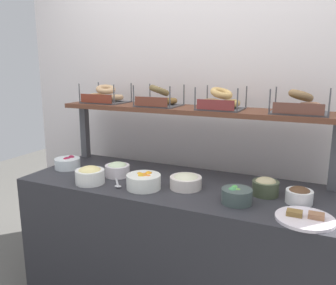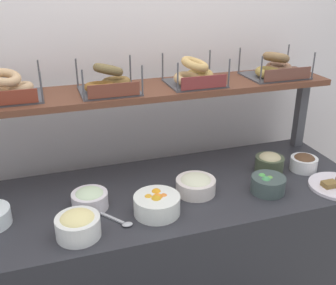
% 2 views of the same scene
% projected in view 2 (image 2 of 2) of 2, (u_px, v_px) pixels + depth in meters
% --- Properties ---
extents(back_wall, '(3.06, 0.06, 2.40)m').
position_uv_depth(back_wall, '(140.00, 87.00, 2.25)').
color(back_wall, white).
rests_on(back_wall, ground_plane).
extents(deli_counter, '(1.86, 0.70, 0.85)m').
position_uv_depth(deli_counter, '(171.00, 262.00, 2.09)').
color(deli_counter, '#2D2D33').
rests_on(deli_counter, ground_plane).
extents(shelf_riser_right, '(0.05, 0.05, 0.40)m').
position_uv_depth(shelf_riser_right, '(300.00, 113.00, 2.32)').
color(shelf_riser_right, '#4C4C51').
rests_on(shelf_riser_right, deli_counter).
extents(upper_shelf, '(1.82, 0.32, 0.03)m').
position_uv_depth(upper_shelf, '(154.00, 90.00, 1.98)').
color(upper_shelf, brown).
rests_on(upper_shelf, shelf_riser_left).
extents(bowl_potato_salad, '(0.18, 0.18, 0.09)m').
position_uv_depth(bowl_potato_salad, '(196.00, 185.00, 1.88)').
color(bowl_potato_salad, white).
rests_on(bowl_potato_salad, deli_counter).
extents(bowl_fruit_salad, '(0.20, 0.20, 0.10)m').
position_uv_depth(bowl_fruit_salad, '(157.00, 204.00, 1.72)').
color(bowl_fruit_salad, white).
rests_on(bowl_fruit_salad, deli_counter).
extents(bowl_hummus, '(0.14, 0.14, 0.10)m').
position_uv_depth(bowl_hummus, '(269.00, 162.00, 2.07)').
color(bowl_hummus, '#465038').
rests_on(bowl_hummus, deli_counter).
extents(bowl_scallion_spread, '(0.16, 0.16, 0.09)m').
position_uv_depth(bowl_scallion_spread, '(90.00, 199.00, 1.76)').
color(bowl_scallion_spread, white).
rests_on(bowl_scallion_spread, deli_counter).
extents(bowl_veggie_mix, '(0.16, 0.16, 0.09)m').
position_uv_depth(bowl_veggie_mix, '(268.00, 184.00, 1.88)').
color(bowl_veggie_mix, '#42524E').
rests_on(bowl_veggie_mix, deli_counter).
extents(bowl_chocolate_spread, '(0.14, 0.14, 0.09)m').
position_uv_depth(bowl_chocolate_spread, '(304.00, 162.00, 2.09)').
color(bowl_chocolate_spread, white).
rests_on(bowl_chocolate_spread, deli_counter).
extents(bowl_egg_salad, '(0.17, 0.17, 0.11)m').
position_uv_depth(bowl_egg_salad, '(78.00, 225.00, 1.57)').
color(bowl_egg_salad, white).
rests_on(bowl_egg_salad, deli_counter).
extents(serving_spoon_near_plate, '(0.12, 0.15, 0.01)m').
position_uv_depth(serving_spoon_near_plate, '(120.00, 221.00, 1.67)').
color(serving_spoon_near_plate, '#B7B7BC').
rests_on(serving_spoon_near_plate, deli_counter).
extents(bagel_basket_plain, '(0.30, 0.27, 0.14)m').
position_uv_depth(bagel_basket_plain, '(6.00, 89.00, 1.77)').
color(bagel_basket_plain, '#4C4C51').
rests_on(bagel_basket_plain, upper_shelf).
extents(bagel_basket_cinnamon_raisin, '(0.27, 0.26, 0.15)m').
position_uv_depth(bagel_basket_cinnamon_raisin, '(109.00, 82.00, 1.88)').
color(bagel_basket_cinnamon_raisin, '#4C4C51').
rests_on(bagel_basket_cinnamon_raisin, upper_shelf).
extents(bagel_basket_sesame, '(0.28, 0.26, 0.14)m').
position_uv_depth(bagel_basket_sesame, '(195.00, 75.00, 2.00)').
color(bagel_basket_sesame, '#4C4C51').
rests_on(bagel_basket_sesame, upper_shelf).
extents(bagel_basket_everything, '(0.31, 0.26, 0.14)m').
position_uv_depth(bagel_basket_everything, '(275.00, 68.00, 2.14)').
color(bagel_basket_everything, '#4C4C51').
rests_on(bagel_basket_everything, upper_shelf).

